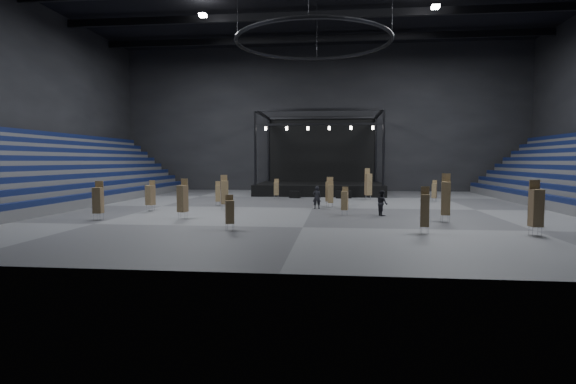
# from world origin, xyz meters

# --- Properties ---
(floor) EXTENTS (50.00, 50.00, 0.00)m
(floor) POSITION_xyz_m (0.00, 0.00, 0.00)
(floor) COLOR #565759
(floor) RESTS_ON ground
(wall_back) EXTENTS (50.00, 0.20, 18.00)m
(wall_back) POSITION_xyz_m (0.00, 21.00, 9.00)
(wall_back) COLOR black
(wall_back) RESTS_ON ground
(wall_left) EXTENTS (0.20, 42.00, 18.00)m
(wall_left) POSITION_xyz_m (-25.00, 0.00, 9.00)
(wall_left) COLOR black
(wall_left) RESTS_ON ground
(bleachers_left) EXTENTS (7.20, 40.00, 6.40)m
(bleachers_left) POSITION_xyz_m (-22.94, 0.00, 1.73)
(bleachers_left) COLOR #525255
(bleachers_left) RESTS_ON floor
(stage) EXTENTS (14.00, 10.00, 9.20)m
(stage) POSITION_xyz_m (0.00, 16.24, 1.45)
(stage) COLOR black
(stage) RESTS_ON floor
(truss_ring) EXTENTS (12.30, 12.30, 5.15)m
(truss_ring) POSITION_xyz_m (-0.00, 0.00, 13.00)
(truss_ring) COLOR black
(truss_ring) RESTS_ON ceiling
(flight_case_left) EXTENTS (1.17, 0.81, 0.71)m
(flight_case_left) POSITION_xyz_m (-2.30, 9.32, 0.35)
(flight_case_left) COLOR black
(flight_case_left) RESTS_ON floor
(flight_case_mid) EXTENTS (1.24, 0.81, 0.76)m
(flight_case_mid) POSITION_xyz_m (2.43, 9.38, 0.38)
(flight_case_mid) COLOR black
(flight_case_mid) RESTS_ON floor
(flight_case_right) EXTENTS (1.23, 0.85, 0.75)m
(flight_case_right) POSITION_xyz_m (2.77, 9.60, 0.37)
(flight_case_right) COLOR black
(flight_case_right) RESTS_ON floor
(chair_stack_0) EXTENTS (0.49, 0.49, 2.05)m
(chair_stack_0) POSITION_xyz_m (-8.01, 1.07, 1.07)
(chair_stack_0) COLOR silver
(chair_stack_0) RESTS_ON floor
(chair_stack_1) EXTENTS (0.53, 0.53, 1.98)m
(chair_stack_1) POSITION_xyz_m (10.79, 6.54, 1.04)
(chair_stack_1) COLOR silver
(chair_stack_1) RESTS_ON floor
(chair_stack_2) EXTENTS (0.72, 0.72, 3.04)m
(chair_stack_2) POSITION_xyz_m (4.91, 8.01, 1.54)
(chair_stack_2) COLOR silver
(chair_stack_2) RESTS_ON floor
(chair_stack_3) EXTENTS (0.47, 0.47, 1.98)m
(chair_stack_3) POSITION_xyz_m (-4.00, 8.01, 1.06)
(chair_stack_3) COLOR silver
(chair_stack_3) RESTS_ON floor
(chair_stack_4) EXTENTS (0.63, 0.63, 2.98)m
(chair_stack_4) POSITION_xyz_m (8.53, -7.37, 1.51)
(chair_stack_4) COLOR silver
(chair_stack_4) RESTS_ON floor
(chair_stack_5) EXTENTS (0.68, 0.68, 2.60)m
(chair_stack_5) POSITION_xyz_m (-8.03, -7.56, 1.36)
(chair_stack_5) COLOR silver
(chair_stack_5) RESTS_ON floor
(chair_stack_6) EXTENTS (0.57, 0.57, 1.92)m
(chair_stack_6) POSITION_xyz_m (-3.85, -11.99, 1.03)
(chair_stack_6) COLOR silver
(chair_stack_6) RESTS_ON floor
(chair_stack_7) EXTENTS (0.60, 0.60, 2.80)m
(chair_stack_7) POSITION_xyz_m (11.85, -11.99, 1.44)
(chair_stack_7) COLOR silver
(chair_stack_7) RESTS_ON floor
(chair_stack_8) EXTENTS (0.70, 0.70, 2.29)m
(chair_stack_8) POSITION_xyz_m (-11.97, -3.44, 1.23)
(chair_stack_8) COLOR silver
(chair_stack_8) RESTS_ON floor
(chair_stack_9) EXTENTS (0.54, 0.54, 2.32)m
(chair_stack_9) POSITION_xyz_m (13.12, -8.74, 1.21)
(chair_stack_9) COLOR silver
(chair_stack_9) RESTS_ON floor
(chair_stack_10) EXTENTS (0.47, 0.47, 2.17)m
(chair_stack_10) POSITION_xyz_m (1.41, 0.56, 1.13)
(chair_stack_10) COLOR silver
(chair_stack_10) RESTS_ON floor
(chair_stack_11) EXTENTS (0.69, 0.69, 2.67)m
(chair_stack_11) POSITION_xyz_m (-6.69, -1.92, 1.38)
(chair_stack_11) COLOR silver
(chair_stack_11) RESTS_ON floor
(chair_stack_12) EXTENTS (0.51, 0.51, 2.44)m
(chair_stack_12) POSITION_xyz_m (6.41, -11.99, 1.24)
(chair_stack_12) COLOR silver
(chair_stack_12) RESTS_ON floor
(chair_stack_13) EXTENTS (0.64, 0.64, 2.44)m
(chair_stack_13) POSITION_xyz_m (1.31, 0.97, 1.30)
(chair_stack_13) COLOR silver
(chair_stack_13) RESTS_ON floor
(chair_stack_14) EXTENTS (0.57, 0.57, 2.47)m
(chair_stack_14) POSITION_xyz_m (-13.12, -8.79, 1.30)
(chair_stack_14) COLOR silver
(chair_stack_14) RESTS_ON floor
(chair_stack_15) EXTENTS (0.51, 0.51, 1.97)m
(chair_stack_15) POSITION_xyz_m (2.45, -4.52, 1.04)
(chair_stack_15) COLOR silver
(chair_stack_15) RESTS_ON floor
(man_center) EXTENTS (0.71, 0.53, 1.78)m
(man_center) POSITION_xyz_m (0.35, -0.61, 0.89)
(man_center) COLOR black
(man_center) RESTS_ON floor
(crew_member) EXTENTS (0.87, 1.00, 1.75)m
(crew_member) POSITION_xyz_m (4.99, -4.58, 0.87)
(crew_member) COLOR black
(crew_member) RESTS_ON floor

